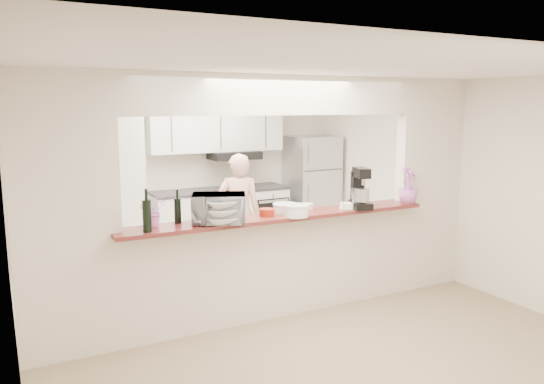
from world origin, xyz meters
TOP-DOWN VIEW (x-y plane):
  - floor at (0.00, 0.00)m, footprint 6.00×6.00m
  - tile_overlay at (0.00, 1.55)m, footprint 5.00×2.90m
  - partition at (0.00, 0.00)m, footprint 5.00×0.15m
  - bar_counter at (0.00, -0.00)m, footprint 3.40×0.38m
  - kitchen_cabinets at (-0.19, 2.72)m, footprint 3.15×0.62m
  - refrigerator at (2.05, 2.65)m, footprint 0.75×0.70m
  - flower_left at (-1.30, 0.05)m, footprint 0.31×0.28m
  - wine_bottle_a at (-1.05, 0.07)m, footprint 0.06×0.06m
  - wine_bottle_b at (-1.40, -0.15)m, footprint 0.08×0.08m
  - toaster_oven at (-0.70, -0.10)m, footprint 0.60×0.51m
  - serving_bowls at (-0.70, -0.17)m, footprint 0.38×0.38m
  - plate_stack_a at (0.10, -0.19)m, footprint 0.26×0.26m
  - plate_stack_b at (0.10, 0.03)m, footprint 0.27×0.27m
  - red_bowl at (-0.15, -0.03)m, footprint 0.16×0.16m
  - tan_bowl at (0.40, 0.08)m, footprint 0.13×0.13m
  - utensil_caddy at (0.80, -0.15)m, footprint 0.27×0.19m
  - stand_mixer at (0.93, -0.14)m, footprint 0.27×0.34m
  - flower_right at (1.60, -0.15)m, footprint 0.29×0.29m
  - person at (0.25, 1.56)m, footprint 0.68×0.59m

SIDE VIEW (x-z plane):
  - floor at x=0.00m, z-range 0.00..0.00m
  - tile_overlay at x=0.00m, z-range 0.00..0.01m
  - bar_counter at x=0.00m, z-range 0.03..1.12m
  - person at x=0.25m, z-range 0.00..1.57m
  - refrigerator at x=2.05m, z-range 0.00..1.70m
  - kitchen_cabinets at x=-0.19m, z-range -0.15..2.10m
  - tan_bowl at x=0.40m, z-range 1.09..1.15m
  - red_bowl at x=-0.15m, z-range 1.09..1.16m
  - plate_stack_b at x=0.10m, z-range 1.09..1.18m
  - plate_stack_a at x=0.10m, z-range 1.09..1.21m
  - utensil_caddy at x=0.80m, z-range 1.07..1.30m
  - serving_bowls at x=-0.70m, z-range 1.09..1.32m
  - wine_bottle_a at x=-1.05m, z-range 1.05..1.38m
  - toaster_oven at x=-0.70m, z-range 1.09..1.37m
  - flower_left at x=-1.30m, z-range 1.09..1.38m
  - wine_bottle_b at x=-1.40m, z-range 1.05..1.44m
  - stand_mixer at x=0.93m, z-range 1.07..1.51m
  - flower_right at x=1.60m, z-range 1.09..1.50m
  - partition at x=0.00m, z-range 0.23..2.73m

